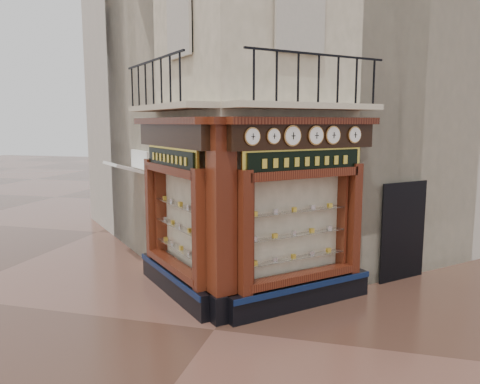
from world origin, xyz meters
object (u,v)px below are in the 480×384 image
(clock_d, at_px, (316,135))
(signboard_right, at_px, (305,161))
(clock_a, at_px, (252,136))
(signboard_left, at_px, (171,158))
(clock_b, at_px, (273,136))
(awning, at_px, (128,262))
(corner_pilaster, at_px, (221,223))
(clock_c, at_px, (292,136))
(clock_e, at_px, (333,135))
(clock_f, at_px, (354,135))

(clock_d, relative_size, signboard_right, 0.18)
(clock_a, xyz_separation_m, signboard_left, (-2.06, 1.01, -0.52))
(clock_b, distance_m, awning, 6.45)
(awning, distance_m, signboard_right, 6.33)
(signboard_left, height_order, signboard_right, signboard_right)
(clock_d, xyz_separation_m, signboard_left, (-3.12, -0.04, -0.52))
(signboard_right, bearing_deg, corner_pilaster, 169.75)
(clock_c, distance_m, signboard_right, 0.67)
(awning, xyz_separation_m, signboard_left, (2.23, -1.98, 3.10))
(awning, distance_m, signboard_left, 4.30)
(corner_pilaster, height_order, signboard_left, corner_pilaster)
(corner_pilaster, xyz_separation_m, clock_e, (1.97, 1.37, 1.67))
(signboard_right, bearing_deg, clock_e, -10.18)
(signboard_right, bearing_deg, clock_d, -33.18)
(corner_pilaster, relative_size, signboard_right, 1.87)
(clock_a, xyz_separation_m, clock_e, (1.37, 1.37, 0.00))
(clock_b, bearing_deg, signboard_left, 119.19)
(clock_b, relative_size, clock_f, 0.87)
(clock_e, relative_size, signboard_left, 0.19)
(corner_pilaster, height_order, clock_d, corner_pilaster)
(clock_c, distance_m, clock_d, 0.58)
(awning, bearing_deg, clock_a, -169.82)
(clock_c, bearing_deg, signboard_right, 15.12)
(signboard_left, bearing_deg, clock_f, -123.62)
(clock_e, bearing_deg, clock_d, -180.00)
(clock_c, xyz_separation_m, clock_d, (0.41, 0.41, -0.00))
(signboard_left, bearing_deg, clock_e, -129.07)
(signboard_right, bearing_deg, clock_a, -175.23)
(clock_b, xyz_separation_m, clock_c, (0.31, 0.31, 0.00))
(clock_e, bearing_deg, clock_c, -180.00)
(clock_c, height_order, clock_d, clock_c)
(clock_a, distance_m, clock_f, 2.53)
(awning, relative_size, signboard_right, 0.65)
(clock_d, xyz_separation_m, signboard_right, (-0.20, -0.04, -0.52))
(clock_a, relative_size, clock_d, 0.87)
(clock_b, bearing_deg, clock_f, -0.00)
(clock_a, xyz_separation_m, clock_c, (0.65, 0.65, 0.00))
(clock_b, height_order, signboard_right, clock_b)
(signboard_right, bearing_deg, awning, 114.04)
(corner_pilaster, height_order, clock_e, corner_pilaster)
(clock_d, bearing_deg, clock_c, -180.00)
(clock_e, bearing_deg, awning, 119.07)
(clock_a, height_order, clock_e, clock_e)
(corner_pilaster, distance_m, signboard_left, 2.12)
(clock_d, bearing_deg, clock_e, 0.00)
(clock_d, bearing_deg, corner_pilaster, 167.46)
(signboard_right, bearing_deg, clock_f, -5.23)
(corner_pilaster, xyz_separation_m, clock_a, (0.60, -0.00, 1.67))
(clock_f, xyz_separation_m, signboard_right, (-0.93, -0.78, -0.52))
(clock_a, bearing_deg, signboard_left, 108.83)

